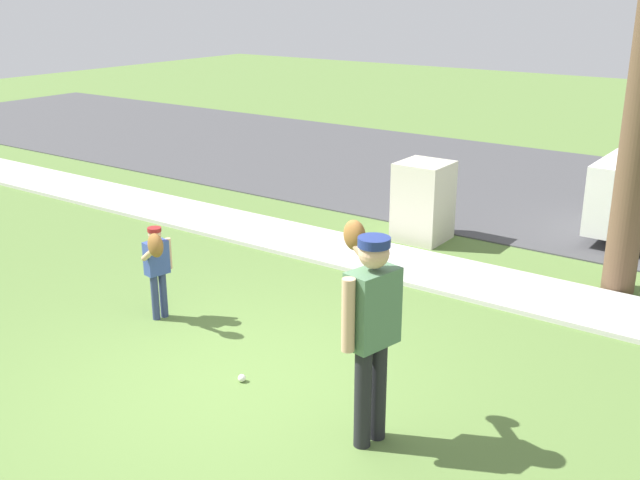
# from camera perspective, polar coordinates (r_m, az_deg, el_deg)

# --- Properties ---
(ground_plane) EXTENTS (48.00, 48.00, 0.00)m
(ground_plane) POSITION_cam_1_polar(r_m,az_deg,el_deg) (9.86, 7.08, -2.42)
(ground_plane) COLOR #567538
(sidewalk_strip) EXTENTS (36.00, 1.20, 0.06)m
(sidewalk_strip) POSITION_cam_1_polar(r_m,az_deg,el_deg) (9.94, 7.36, -2.09)
(sidewalk_strip) COLOR beige
(sidewalk_strip) RESTS_ON ground
(road_surface) EXTENTS (36.00, 6.80, 0.02)m
(road_surface) POSITION_cam_1_polar(r_m,az_deg,el_deg) (14.37, 16.89, 3.71)
(road_surface) COLOR #424244
(road_surface) RESTS_ON ground
(person_adult) EXTENTS (0.68, 0.75, 1.76)m
(person_adult) POSITION_cam_1_polar(r_m,az_deg,el_deg) (5.87, 3.82, -5.82)
(person_adult) COLOR black
(person_adult) RESTS_ON ground
(person_child) EXTENTS (0.46, 0.49, 1.10)m
(person_child) POSITION_cam_1_polar(r_m,az_deg,el_deg) (8.32, -12.30, -1.51)
(person_child) COLOR navy
(person_child) RESTS_ON ground
(baseball) EXTENTS (0.07, 0.07, 0.07)m
(baseball) POSITION_cam_1_polar(r_m,az_deg,el_deg) (7.21, -5.97, -10.40)
(baseball) COLOR white
(baseball) RESTS_ON ground
(utility_cabinet) EXTENTS (0.70, 0.72, 1.16)m
(utility_cabinet) POSITION_cam_1_polar(r_m,az_deg,el_deg) (10.98, 7.85, 2.93)
(utility_cabinet) COLOR beige
(utility_cabinet) RESTS_ON ground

